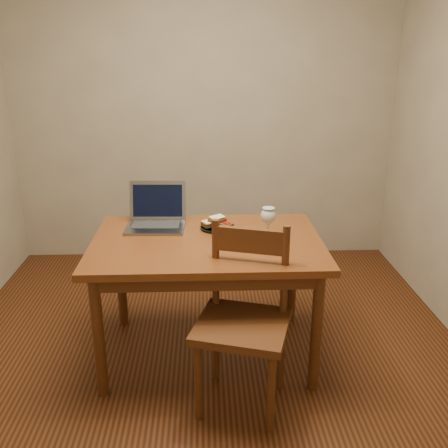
{
  "coord_description": "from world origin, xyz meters",
  "views": [
    {
      "loc": [
        -0.0,
        -2.63,
        1.76
      ],
      "look_at": [
        0.1,
        0.1,
        0.8
      ],
      "focal_mm": 40.0,
      "sensor_mm": 36.0,
      "label": 1
    }
  ],
  "objects_px": {
    "table": "(207,254)",
    "laptop": "(156,215)",
    "milk_glass": "(268,221)",
    "chair": "(243,313)",
    "plate": "(217,227)"
  },
  "relations": [
    {
      "from": "plate",
      "to": "laptop",
      "type": "height_order",
      "value": "laptop"
    },
    {
      "from": "table",
      "to": "plate",
      "type": "distance_m",
      "value": 0.21
    },
    {
      "from": "plate",
      "to": "milk_glass",
      "type": "height_order",
      "value": "milk_glass"
    },
    {
      "from": "plate",
      "to": "table",
      "type": "bearing_deg",
      "value": -109.35
    },
    {
      "from": "chair",
      "to": "milk_glass",
      "type": "distance_m",
      "value": 0.62
    },
    {
      "from": "plate",
      "to": "laptop",
      "type": "bearing_deg",
      "value": 167.17
    },
    {
      "from": "plate",
      "to": "chair",
      "type": "bearing_deg",
      "value": -79.81
    },
    {
      "from": "table",
      "to": "laptop",
      "type": "xyz_separation_m",
      "value": [
        -0.31,
        0.26,
        0.15
      ]
    },
    {
      "from": "plate",
      "to": "laptop",
      "type": "distance_m",
      "value": 0.38
    },
    {
      "from": "chair",
      "to": "laptop",
      "type": "bearing_deg",
      "value": 140.63
    },
    {
      "from": "milk_glass",
      "to": "laptop",
      "type": "xyz_separation_m",
      "value": [
        -0.66,
        0.2,
        -0.02
      ]
    },
    {
      "from": "table",
      "to": "milk_glass",
      "type": "xyz_separation_m",
      "value": [
        0.35,
        0.06,
        0.17
      ]
    },
    {
      "from": "table",
      "to": "chair",
      "type": "distance_m",
      "value": 0.5
    },
    {
      "from": "chair",
      "to": "milk_glass",
      "type": "height_order",
      "value": "chair"
    },
    {
      "from": "plate",
      "to": "laptop",
      "type": "xyz_separation_m",
      "value": [
        -0.37,
        0.08,
        0.06
      ]
    }
  ]
}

